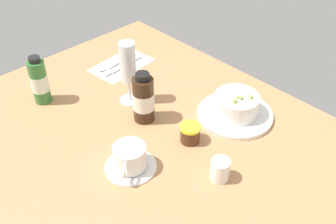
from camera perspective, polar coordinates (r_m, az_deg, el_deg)
name	(u,v)px	position (r cm, az deg, el deg)	size (l,w,h in cm)	color
ground_plane	(153,140)	(106.80, -2.20, -4.01)	(110.00, 84.00, 3.00)	#B27F51
porridge_bowl	(236,107)	(111.70, 9.62, 0.67)	(20.89, 20.89, 7.65)	white
cutlery_setting	(121,65)	(134.70, -6.74, 6.65)	(14.56, 20.97, 0.90)	white
coffee_cup	(130,159)	(95.62, -5.43, -6.61)	(12.52, 12.52, 6.58)	white
creamer_jug	(220,170)	(93.90, 7.40, -8.14)	(4.61, 5.37, 5.87)	white
wine_glass	(128,66)	(111.95, -5.72, 6.58)	(6.17, 6.17, 18.78)	white
jam_jar	(190,133)	(102.91, 3.17, -3.04)	(5.39, 5.39, 4.85)	#4A2916
sauce_bottle_brown	(143,99)	(107.34, -3.50, 1.85)	(5.87, 5.87, 14.72)	#382314
sauce_bottle_green	(39,81)	(119.63, -17.81, 4.17)	(4.97, 4.97, 14.68)	#337233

